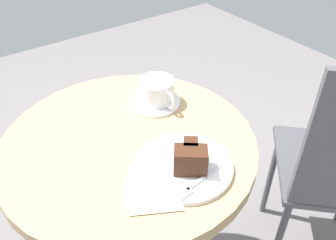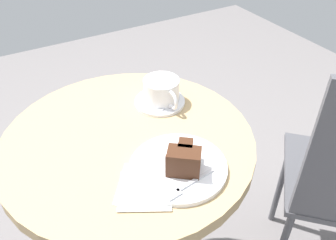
{
  "view_description": "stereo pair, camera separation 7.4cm",
  "coord_description": "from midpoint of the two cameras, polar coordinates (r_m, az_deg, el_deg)",
  "views": [
    {
      "loc": [
        0.62,
        -0.32,
        1.31
      ],
      "look_at": [
        0.03,
        0.1,
        0.76
      ],
      "focal_mm": 38.0,
      "sensor_mm": 36.0,
      "label": 1
    },
    {
      "loc": [
        0.66,
        -0.26,
        1.31
      ],
      "look_at": [
        0.03,
        0.1,
        0.76
      ],
      "focal_mm": 38.0,
      "sensor_mm": 36.0,
      "label": 2
    }
  ],
  "objects": [
    {
      "name": "cafe_table",
      "position": [
        1.01,
        -3.89,
        -8.48
      ],
      "size": [
        0.66,
        0.66,
        0.72
      ],
      "color": "tan",
      "rests_on": "ground"
    },
    {
      "name": "fork",
      "position": [
        0.78,
        5.34,
        -10.74
      ],
      "size": [
        0.03,
        0.14,
        0.0
      ],
      "rotation": [
        0.0,
        0.0,
        4.85
      ],
      "color": "silver",
      "rests_on": "cake_plate"
    },
    {
      "name": "teaspoon",
      "position": [
        1.0,
        1.68,
        1.93
      ],
      "size": [
        0.04,
        0.09,
        0.0
      ],
      "rotation": [
        0.0,
        0.0,
        5.08
      ],
      "color": "silver",
      "rests_on": "saucer"
    },
    {
      "name": "cake_plate",
      "position": [
        0.83,
        4.24,
        -7.62
      ],
      "size": [
        0.23,
        0.23,
        0.01
      ],
      "color": "white",
      "rests_on": "cafe_table"
    },
    {
      "name": "napkin",
      "position": [
        0.79,
        -0.86,
        -10.93
      ],
      "size": [
        0.18,
        0.17,
        0.0
      ],
      "rotation": [
        0.0,
        0.0,
        5.65
      ],
      "color": "silver",
      "rests_on": "cafe_table"
    },
    {
      "name": "cake_slice",
      "position": [
        0.8,
        5.25,
        -6.49
      ],
      "size": [
        0.09,
        0.09,
        0.06
      ],
      "rotation": [
        0.0,
        0.0,
        2.48
      ],
      "color": "#422619",
      "rests_on": "cake_plate"
    },
    {
      "name": "saucer",
      "position": [
        1.04,
        0.73,
        2.91
      ],
      "size": [
        0.15,
        0.15,
        0.01
      ],
      "color": "white",
      "rests_on": "cafe_table"
    },
    {
      "name": "coffee_cup",
      "position": [
        1.02,
        1.09,
        4.81
      ],
      "size": [
        0.14,
        0.1,
        0.07
      ],
      "color": "white",
      "rests_on": "saucer"
    }
  ]
}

